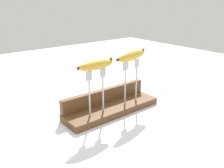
# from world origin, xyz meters

# --- Properties ---
(ground_plane) EXTENTS (3.00, 3.00, 0.00)m
(ground_plane) POSITION_xyz_m (0.00, 0.00, 0.00)
(ground_plane) COLOR silver
(wooden_board) EXTENTS (0.44, 0.13, 0.03)m
(wooden_board) POSITION_xyz_m (0.00, 0.00, 0.01)
(wooden_board) COLOR brown
(wooden_board) RESTS_ON ground
(board_backstop) EXTENTS (0.43, 0.03, 0.06)m
(board_backstop) POSITION_xyz_m (0.00, 0.05, 0.06)
(board_backstop) COLOR brown
(board_backstop) RESTS_ON wooden_board
(fork_stand_left) EXTENTS (0.09, 0.01, 0.18)m
(fork_stand_left) POSITION_xyz_m (-0.09, -0.02, 0.14)
(fork_stand_left) COLOR #B2B2B7
(fork_stand_left) RESTS_ON wooden_board
(fork_stand_right) EXTENTS (0.09, 0.01, 0.19)m
(fork_stand_right) POSITION_xyz_m (0.09, -0.02, 0.14)
(fork_stand_right) COLOR #B2B2B7
(fork_stand_right) RESTS_ON wooden_board
(banana_raised_left) EXTENTS (0.16, 0.04, 0.04)m
(banana_raised_left) POSITION_xyz_m (-0.09, -0.02, 0.23)
(banana_raised_left) COLOR gold
(banana_raised_left) RESTS_ON fork_stand_left
(banana_raised_right) EXTENTS (0.19, 0.07, 0.04)m
(banana_raised_right) POSITION_xyz_m (0.09, -0.02, 0.24)
(banana_raised_right) COLOR gold
(banana_raised_right) RESTS_ON fork_stand_right
(fork_fallen_near) EXTENTS (0.03, 0.16, 0.01)m
(fork_fallen_near) POSITION_xyz_m (0.34, 0.01, 0.00)
(fork_fallen_near) COLOR #B2B2B7
(fork_fallen_near) RESTS_ON ground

